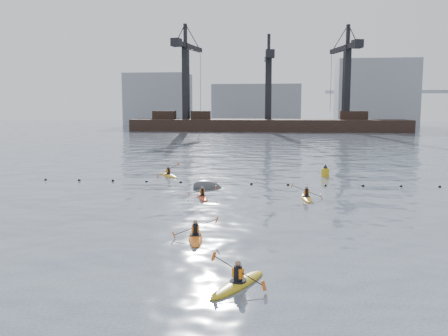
{
  "coord_description": "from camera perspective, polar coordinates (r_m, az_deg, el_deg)",
  "views": [
    {
      "loc": [
        3.31,
        -16.25,
        6.36
      ],
      "look_at": [
        0.06,
        11.11,
        2.8
      ],
      "focal_mm": 38.0,
      "sensor_mm": 36.0,
      "label": 1
    }
  ],
  "objects": [
    {
      "name": "ground",
      "position": [
        17.76,
        -4.55,
        -13.64
      ],
      "size": [
        400.0,
        400.0,
        0.0
      ],
      "primitive_type": "plane",
      "color": "#3D4959",
      "rests_on": "ground"
    },
    {
      "name": "float_line",
      "position": [
        39.48,
        1.16,
        -1.87
      ],
      "size": [
        33.24,
        0.73,
        0.24
      ],
      "color": "black",
      "rests_on": "ground"
    },
    {
      "name": "barge_pier",
      "position": [
        126.38,
        5.2,
        5.3
      ],
      "size": [
        72.0,
        19.3,
        29.5
      ],
      "color": "black",
      "rests_on": "ground"
    },
    {
      "name": "skyline",
      "position": [
        166.55,
        6.48,
        8.31
      ],
      "size": [
        141.0,
        28.0,
        22.0
      ],
      "color": "gray",
      "rests_on": "ground"
    },
    {
      "name": "kayaker_0",
      "position": [
        23.33,
        -3.45,
        -8.22
      ],
      "size": [
        2.25,
        3.35,
        1.22
      ],
      "rotation": [
        0.0,
        0.0,
        0.18
      ],
      "color": "orange",
      "rests_on": "ground"
    },
    {
      "name": "kayaker_1",
      "position": [
        17.44,
        1.68,
        -13.67
      ],
      "size": [
        2.14,
        3.26,
        1.2
      ],
      "rotation": [
        0.0,
        0.0,
        -0.49
      ],
      "color": "gold",
      "rests_on": "ground"
    },
    {
      "name": "kayaker_2",
      "position": [
        33.42,
        -2.63,
        -3.46
      ],
      "size": [
        1.94,
        3.02,
        0.96
      ],
      "rotation": [
        0.0,
        0.0,
        0.32
      ],
      "color": "red",
      "rests_on": "ground"
    },
    {
      "name": "kayaker_3",
      "position": [
        33.52,
        9.88,
        -3.52
      ],
      "size": [
        2.23,
        3.25,
        1.22
      ],
      "rotation": [
        0.0,
        0.0,
        0.07
      ],
      "color": "gold",
      "rests_on": "ground"
    },
    {
      "name": "kayaker_5",
      "position": [
        44.19,
        -6.71,
        -0.83
      ],
      "size": [
        2.58,
        2.98,
        1.33
      ],
      "rotation": [
        0.0,
        0.0,
        0.68
      ],
      "color": "yellow",
      "rests_on": "ground"
    },
    {
      "name": "mooring_buoy",
      "position": [
        37.41,
        -1.97,
        -2.43
      ],
      "size": [
        2.97,
        2.33,
        1.69
      ],
      "primitive_type": "ellipsoid",
      "rotation": [
        0.0,
        0.21,
        0.4
      ],
      "color": "#3D3F42",
      "rests_on": "ground"
    },
    {
      "name": "nav_buoy",
      "position": [
        44.46,
        12.09,
        -0.51
      ],
      "size": [
        0.71,
        0.71,
        1.3
      ],
      "color": "gold",
      "rests_on": "ground"
    }
  ]
}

